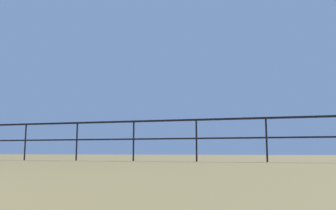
{
  "coord_description": "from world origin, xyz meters",
  "views": [
    {
      "loc": [
        3.47,
        0.03,
        0.24
      ],
      "look_at": [
        1.11,
        8.19,
        1.4
      ],
      "focal_mm": 36.87,
      "sensor_mm": 36.0,
      "label": 1
    }
  ],
  "objects": [
    {
      "name": "pier_railing",
      "position": [
        -0.0,
        8.69,
        0.79
      ],
      "size": [
        24.1,
        0.05,
        1.08
      ],
      "color": "black",
      "rests_on": "ground_plane"
    }
  ]
}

